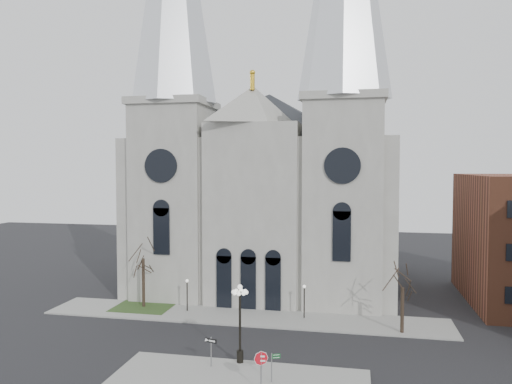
% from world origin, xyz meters
% --- Properties ---
extents(ground, '(160.00, 160.00, 0.00)m').
position_xyz_m(ground, '(0.00, 0.00, 0.00)').
color(ground, black).
rests_on(ground, ground).
extents(sidewalk_far, '(40.00, 6.00, 0.14)m').
position_xyz_m(sidewalk_far, '(0.00, 11.00, 0.07)').
color(sidewalk_far, gray).
rests_on(sidewalk_far, ground).
extents(grass_patch, '(6.00, 5.00, 0.18)m').
position_xyz_m(grass_patch, '(-11.00, 12.00, 0.09)').
color(grass_patch, '#2A421C').
rests_on(grass_patch, ground).
extents(cathedral, '(33.00, 26.66, 54.00)m').
position_xyz_m(cathedral, '(0.00, 22.86, 18.48)').
color(cathedral, gray).
rests_on(cathedral, ground).
extents(tree_left, '(3.20, 3.20, 7.50)m').
position_xyz_m(tree_left, '(-11.00, 12.00, 5.58)').
color(tree_left, black).
rests_on(tree_left, ground).
extents(tree_right, '(3.20, 3.20, 6.00)m').
position_xyz_m(tree_right, '(15.00, 9.00, 4.47)').
color(tree_right, black).
rests_on(tree_right, ground).
extents(ped_lamp_left, '(0.32, 0.32, 3.26)m').
position_xyz_m(ped_lamp_left, '(-6.00, 11.50, 2.33)').
color(ped_lamp_left, black).
rests_on(ped_lamp_left, sidewalk_far).
extents(ped_lamp_right, '(0.32, 0.32, 3.26)m').
position_xyz_m(ped_lamp_right, '(6.00, 11.50, 2.33)').
color(ped_lamp_right, black).
rests_on(ped_lamp_right, sidewalk_far).
extents(stop_sign, '(0.98, 0.12, 2.72)m').
position_xyz_m(stop_sign, '(4.88, -4.97, 2.06)').
color(stop_sign, slate).
rests_on(stop_sign, sidewalk_near).
extents(globe_lamp, '(1.34, 1.34, 5.95)m').
position_xyz_m(globe_lamp, '(2.40, -0.50, 3.88)').
color(globe_lamp, black).
rests_on(globe_lamp, sidewalk_near).
extents(one_way_sign, '(0.95, 0.28, 2.21)m').
position_xyz_m(one_way_sign, '(0.48, -1.68, 1.63)').
color(one_way_sign, slate).
rests_on(one_way_sign, sidewalk_near).
extents(street_name_sign, '(0.61, 0.29, 2.03)m').
position_xyz_m(street_name_sign, '(5.39, -3.39, 1.35)').
color(street_name_sign, slate).
rests_on(street_name_sign, sidewalk_near).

